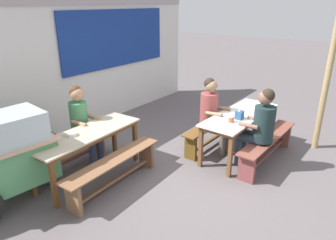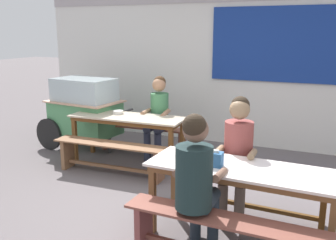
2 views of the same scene
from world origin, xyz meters
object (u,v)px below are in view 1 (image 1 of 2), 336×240
at_px(bench_far_back, 67,150).
at_px(food_cart, 4,154).
at_px(bench_near_front, 267,145).
at_px(dining_table_far, 87,137).
at_px(person_center_facing, 82,120).
at_px(tissue_box, 239,115).
at_px(dining_table_near, 240,118).
at_px(wooden_support_post, 326,83).
at_px(person_near_front, 260,123).
at_px(bench_far_front, 114,169).
at_px(person_right_near_table, 212,110).
at_px(soup_bowl, 71,134).
at_px(condiment_jar, 231,119).
at_px(bench_near_back, 213,130).

bearing_deg(bench_far_back, food_cart, -171.02).
bearing_deg(food_cart, bench_near_front, -37.47).
height_order(dining_table_far, bench_far_back, dining_table_far).
xyz_separation_m(person_center_facing, tissue_box, (1.57, -2.07, 0.07)).
height_order(dining_table_near, wooden_support_post, wooden_support_post).
bearing_deg(dining_table_far, food_cart, 160.94).
relative_size(bench_far_back, person_near_front, 1.22).
distance_m(person_near_front, wooden_support_post, 1.58).
bearing_deg(bench_far_back, bench_far_front, -88.10).
xyz_separation_m(bench_near_front, person_right_near_table, (-0.14, 1.00, 0.46)).
distance_m(bench_far_back, bench_near_front, 3.34).
bearing_deg(food_cart, bench_far_back, 8.98).
distance_m(soup_bowl, wooden_support_post, 4.36).
xyz_separation_m(person_near_front, wooden_support_post, (1.38, -0.62, 0.46)).
bearing_deg(condiment_jar, bench_far_front, 148.00).
height_order(person_near_front, person_right_near_table, person_near_front).
relative_size(bench_near_front, person_near_front, 1.36).
bearing_deg(dining_table_far, bench_near_back, -24.97).
xyz_separation_m(food_cart, soup_bowl, (0.84, -0.28, 0.06)).
xyz_separation_m(person_center_facing, wooden_support_post, (2.89, -3.07, 0.48)).
height_order(bench_far_front, person_center_facing, person_center_facing).
distance_m(bench_near_front, condiment_jar, 0.82).
height_order(bench_far_front, soup_bowl, soup_bowl).
height_order(bench_far_front, condiment_jar, condiment_jar).
bearing_deg(person_right_near_table, bench_far_back, 141.25).
bearing_deg(condiment_jar, dining_table_near, 4.23).
height_order(bench_far_front, tissue_box, tissue_box).
xyz_separation_m(bench_far_back, person_center_facing, (0.32, -0.06, 0.45)).
bearing_deg(bench_far_front, tissue_box, -30.06).
relative_size(bench_near_front, wooden_support_post, 0.74).
distance_m(bench_far_back, condiment_jar, 2.72).
bearing_deg(bench_near_front, tissue_box, 116.67).
relative_size(food_cart, person_near_front, 1.20).
relative_size(dining_table_near, person_near_front, 1.37).
bearing_deg(bench_far_front, soup_bowl, 110.69).
bearing_deg(person_center_facing, bench_near_front, -54.49).
relative_size(bench_near_back, food_cart, 1.05).
bearing_deg(person_near_front, wooden_support_post, -24.19).
bearing_deg(bench_far_front, person_center_facing, 74.22).
distance_m(food_cart, person_center_facing, 1.36).
relative_size(dining_table_far, tissue_box, 10.96).
xyz_separation_m(bench_far_back, bench_far_front, (0.04, -1.06, -0.00)).
bearing_deg(bench_near_front, food_cart, 142.53).
height_order(dining_table_near, person_center_facing, person_center_facing).
relative_size(dining_table_far, food_cart, 1.10).
height_order(tissue_box, condiment_jar, tissue_box).
distance_m(bench_far_front, tissue_box, 2.21).
distance_m(bench_near_front, food_cart, 4.00).
relative_size(person_center_facing, condiment_jar, 13.55).
height_order(person_near_front, tissue_box, person_near_front).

